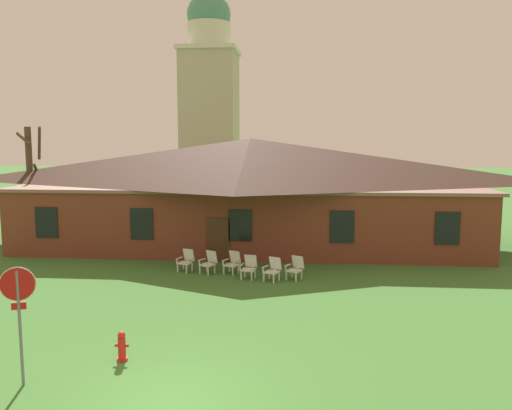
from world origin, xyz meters
The scene contains 12 objects.
ground_plane centered at (0.00, 0.00, 0.00)m, with size 200.00×200.00×0.00m, color #3D702D.
brick_building centered at (0.00, 18.13, 2.96)m, with size 24.53×10.40×5.81m.
dome_tower centered at (-5.45, 36.10, 8.94)m, with size 5.18×5.18×19.52m.
stop_sign centered at (-3.64, 0.46, 2.02)m, with size 0.77×0.28×2.84m.
lawn_chair_by_porch centered at (-2.16, 11.24, 0.50)m, with size 0.78×0.83×0.96m.
lawn_chair_near_door centered at (-1.11, 11.00, 0.50)m, with size 0.83×0.86×0.96m.
lawn_chair_left_end centered at (-0.09, 11.04, 0.50)m, with size 0.81×0.85×0.96m.
lawn_chair_middle centered at (0.70, 10.31, 0.50)m, with size 0.74×0.78×0.96m.
lawn_chair_right_end centered at (1.71, 10.01, 0.50)m, with size 0.81×0.85×0.96m.
lawn_chair_far_side centered at (2.63, 10.32, 0.50)m, with size 0.83×0.86×0.96m.
bare_tree_beside_building centered at (-12.78, 17.97, 3.47)m, with size 1.44×1.46×6.51m.
fire_hydrant centered at (-1.79, 1.98, 0.38)m, with size 0.36×0.28×0.79m.
Camera 1 is at (2.81, -10.45, 5.71)m, focal length 36.06 mm.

